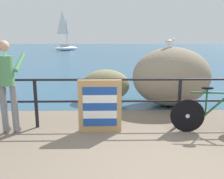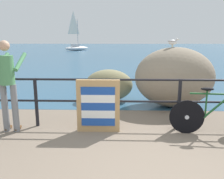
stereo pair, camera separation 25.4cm
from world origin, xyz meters
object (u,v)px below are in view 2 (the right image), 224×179
breakwater_boulder_main (174,77)px  folded_deckchair_stack (98,106)px  person_at_railing (8,82)px  seagull (173,42)px  bicycle (224,111)px  sailboat (77,46)px  breakwater_boulder_left (109,85)px

breakwater_boulder_main → folded_deckchair_stack: bearing=-135.6°
person_at_railing → breakwater_boulder_main: (3.62, 1.87, -0.19)m
seagull → bicycle: bearing=-92.6°
folded_deckchair_stack → sailboat: (-6.49, 33.85, 0.19)m
breakwater_boulder_main → sailboat: size_ratio=0.34×
person_at_railing → seagull: 4.07m
folded_deckchair_stack → breakwater_boulder_left: size_ratio=0.74×
person_at_railing → breakwater_boulder_main: size_ratio=0.84×
bicycle → seagull: bearing=111.5°
person_at_railing → breakwater_boulder_left: size_ratio=1.26×
seagull → sailboat: sailboat is taller
breakwater_boulder_main → seagull: size_ratio=6.21×
person_at_railing → seagull: (3.53, 1.88, 0.74)m
bicycle → breakwater_boulder_main: (-0.49, 1.96, 0.33)m
bicycle → sailboat: bearing=109.5°
folded_deckchair_stack → sailboat: size_ratio=0.17×
person_at_railing → seagull: size_ratio=5.24×
bicycle → breakwater_boulder_left: bearing=137.1°
person_at_railing → breakwater_boulder_left: person_at_railing is taller
bicycle → person_at_railing: bearing=-176.3°
seagull → sailboat: 33.07m
person_at_railing → breakwater_boulder_left: 3.08m
breakwater_boulder_left → sailboat: size_ratio=0.23×
bicycle → person_at_railing: person_at_railing is taller
breakwater_boulder_main → bicycle: bearing=-75.8°
bicycle → breakwater_boulder_left: size_ratio=1.20×
person_at_railing → breakwater_boulder_left: (1.84, 2.42, -0.53)m
person_at_railing → folded_deckchair_stack: size_ratio=1.71×
breakwater_boulder_main → seagull: bearing=175.8°
seagull → sailboat: bearing=85.2°
folded_deckchair_stack → seagull: seagull is taller
bicycle → breakwater_boulder_main: size_ratio=0.80×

